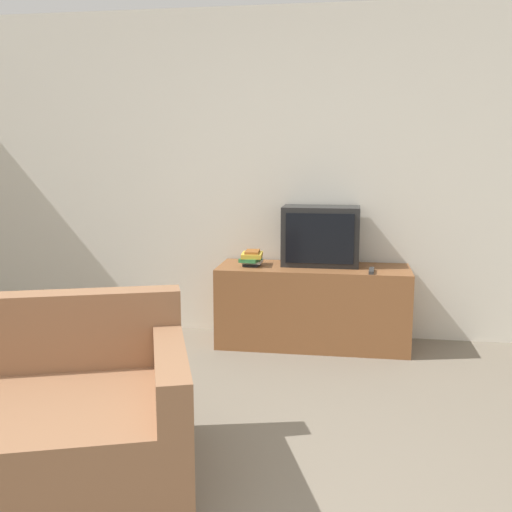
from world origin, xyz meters
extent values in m
cube|color=silver|center=(0.00, 3.03, 1.30)|extent=(9.00, 0.06, 2.60)
cube|color=brown|center=(0.56, 2.72, 0.31)|extent=(1.46, 0.52, 0.62)
cube|color=black|center=(0.60, 2.82, 0.85)|extent=(0.59, 0.32, 0.46)
cube|color=black|center=(0.60, 2.65, 0.85)|extent=(0.51, 0.01, 0.38)
cube|color=#8C6042|center=(0.03, 0.71, 0.31)|extent=(0.45, 0.95, 0.62)
cube|color=black|center=(0.08, 2.70, 0.63)|extent=(0.12, 0.16, 0.02)
cube|color=silver|center=(0.08, 2.71, 0.65)|extent=(0.15, 0.15, 0.02)
cube|color=#2D753D|center=(0.07, 2.69, 0.67)|extent=(0.16, 0.22, 0.03)
cube|color=gold|center=(0.08, 2.70, 0.70)|extent=(0.17, 0.22, 0.03)
cube|color=#995623|center=(0.08, 2.71, 0.73)|extent=(0.11, 0.18, 0.02)
cube|color=#2D2D2D|center=(0.99, 2.57, 0.63)|extent=(0.05, 0.19, 0.02)
camera|label=1|loc=(0.82, -1.79, 1.47)|focal=42.00mm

